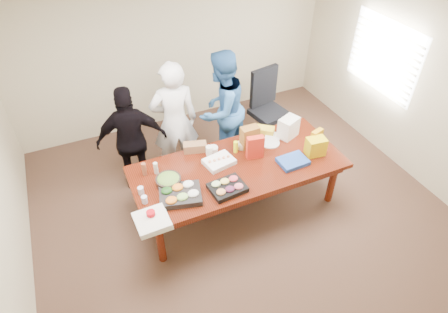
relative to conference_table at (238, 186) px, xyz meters
name	(u,v)px	position (x,y,z in m)	size (l,w,h in m)	color
floor	(237,205)	(0.00, 0.00, -0.39)	(5.50, 5.00, 0.02)	#47301E
ceiling	(243,16)	(0.00, 0.00, 2.33)	(5.50, 5.00, 0.02)	white
wall_back	(174,49)	(0.00, 2.50, 0.98)	(5.50, 0.04, 2.70)	beige
wall_front	(384,303)	(0.00, -2.50, 0.98)	(5.50, 0.04, 2.70)	beige
wall_right	(411,83)	(2.75, 0.00, 0.98)	(0.04, 5.00, 2.70)	beige
window_panel	(383,56)	(2.72, 0.60, 1.12)	(0.03, 1.40, 1.10)	white
window_blinds	(381,57)	(2.68, 0.60, 1.12)	(0.04, 1.36, 1.00)	beige
conference_table	(238,186)	(0.00, 0.00, 0.00)	(2.80, 1.20, 0.75)	#4C1C0F
office_chair	(269,111)	(1.14, 1.18, 0.23)	(0.62, 0.62, 1.21)	black
person_center	(175,122)	(-0.52, 1.04, 0.56)	(0.68, 0.45, 1.87)	silver
person_right	(221,109)	(0.23, 1.08, 0.55)	(0.90, 0.70, 1.84)	#2D62A3
person_left	(132,140)	(-1.16, 1.01, 0.45)	(0.97, 0.40, 1.65)	black
veggie_tray	(180,195)	(-0.89, -0.23, 0.41)	(0.49, 0.39, 0.07)	black
fruit_tray	(227,188)	(-0.32, -0.35, 0.41)	(0.42, 0.33, 0.06)	black
sheet_cake	(219,162)	(-0.22, 0.14, 0.41)	(0.38, 0.28, 0.07)	white
salad_bowl	(169,181)	(-0.95, 0.03, 0.43)	(0.32, 0.32, 0.10)	black
chip_bag_blue	(293,161)	(0.68, -0.25, 0.40)	(0.38, 0.28, 0.06)	#1F459D
chip_bag_red	(255,147)	(0.27, 0.07, 0.54)	(0.23, 0.09, 0.33)	red
chip_bag_yellow	(316,139)	(1.15, -0.07, 0.51)	(0.18, 0.07, 0.27)	orange
chip_bag_orange	(256,144)	(0.33, 0.16, 0.50)	(0.16, 0.07, 0.25)	orange
mayo_jar	(209,151)	(-0.27, 0.36, 0.44)	(0.09, 0.09, 0.14)	white
mustard_bottle	(236,147)	(0.09, 0.27, 0.46)	(0.06, 0.06, 0.17)	#EFFB11
dressing_bottle	(144,169)	(-1.17, 0.33, 0.47)	(0.06, 0.06, 0.18)	brown
ranch_bottle	(156,168)	(-1.03, 0.30, 0.46)	(0.06, 0.06, 0.17)	beige
banana_bunch	(265,130)	(0.67, 0.50, 0.42)	(0.26, 0.15, 0.09)	gold
bread_loaf	(195,147)	(-0.41, 0.52, 0.44)	(0.32, 0.14, 0.13)	brown
kraft_bag	(250,137)	(0.31, 0.31, 0.53)	(0.24, 0.14, 0.32)	brown
red_cup	(151,216)	(-1.30, -0.44, 0.44)	(0.10, 0.10, 0.13)	#B60711
clear_cup_a	(144,200)	(-1.30, -0.15, 0.42)	(0.07, 0.07, 0.10)	silver
clear_cup_b	(141,191)	(-1.30, 0.02, 0.42)	(0.07, 0.07, 0.10)	silver
pizza_box_lower	(153,222)	(-1.30, -0.49, 0.40)	(0.37, 0.37, 0.04)	beige
pizza_box_upper	(152,220)	(-1.31, -0.50, 0.44)	(0.37, 0.37, 0.04)	silver
plate_a	(270,143)	(0.61, 0.25, 0.38)	(0.28, 0.28, 0.02)	silver
plate_b	(273,137)	(0.72, 0.36, 0.38)	(0.23, 0.23, 0.01)	white
dip_bowl_a	(241,145)	(0.20, 0.33, 0.41)	(0.16, 0.16, 0.06)	beige
dip_bowl_b	(213,149)	(-0.18, 0.43, 0.40)	(0.14, 0.14, 0.05)	white
grocery_bag_white	(288,127)	(0.93, 0.30, 0.52)	(0.28, 0.20, 0.30)	white
grocery_bag_yellow	(316,147)	(1.05, -0.21, 0.50)	(0.25, 0.17, 0.25)	#E0BD0A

